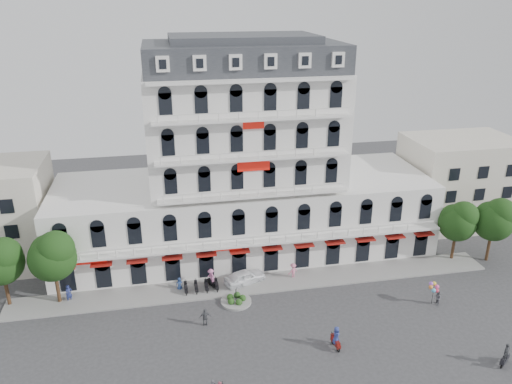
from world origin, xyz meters
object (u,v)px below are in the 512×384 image
object	(u,v)px
rider_center	(211,278)
balloon_vendor	(436,294)
rider_northeast	(506,354)
parked_car	(245,277)
rider_east	(336,337)

from	to	relation	value
rider_center	balloon_vendor	xyz separation A→B (m)	(22.33, -7.57, 0.05)
rider_northeast	rider_center	size ratio (longest dim) A/B	0.96
parked_car	rider_east	distance (m)	13.75
rider_east	balloon_vendor	size ratio (longest dim) A/B	0.92
rider_center	balloon_vendor	distance (m)	23.57
rider_center	balloon_vendor	size ratio (longest dim) A/B	0.95
parked_car	rider_northeast	world-z (taller)	rider_northeast
parked_car	balloon_vendor	size ratio (longest dim) A/B	1.92
rider_center	rider_east	bearing A→B (deg)	13.12
rider_northeast	rider_center	world-z (taller)	rider_center
rider_northeast	rider_center	bearing A→B (deg)	-71.89
parked_car	rider_northeast	distance (m)	26.21
rider_east	rider_northeast	world-z (taller)	rider_east
parked_car	rider_center	bearing A→B (deg)	72.17
parked_car	rider_east	bearing A→B (deg)	-174.17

